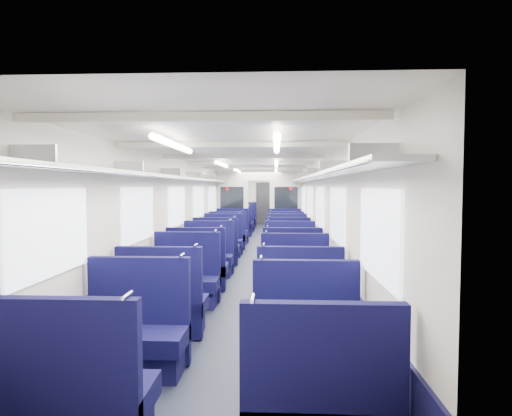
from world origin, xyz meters
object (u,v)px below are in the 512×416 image
at_px(seat_11, 290,259).
at_px(seat_19, 285,233).
at_px(seat_2, 135,336).
at_px(seat_1, 320,411).
at_px(seat_9, 292,270).
at_px(seat_22, 241,224).
at_px(seat_8, 198,270).
at_px(seat_0, 74,402).
at_px(seat_23, 283,224).
at_px(end_door, 264,203).
at_px(seat_17, 286,238).
at_px(bulkhead, 259,204).
at_px(seat_3, 307,343).
at_px(seat_14, 223,243).
at_px(seat_12, 216,250).
at_px(seat_18, 232,233).
at_px(seat_5, 299,307).
at_px(seat_10, 208,259).
at_px(seat_21, 284,227).
at_px(seat_4, 163,307).
at_px(seat_6, 186,282).
at_px(seat_13, 288,249).
at_px(seat_27, 282,219).
at_px(seat_15, 287,244).
at_px(seat_20, 238,227).
at_px(seat_7, 295,285).
at_px(seat_25, 283,222).
at_px(seat_24, 243,221).
at_px(seat_16, 228,237).
at_px(seat_26, 245,219).

bearing_deg(seat_11, seat_19, 90.00).
bearing_deg(seat_2, seat_19, 79.70).
height_order(seat_1, seat_11, same).
relative_size(seat_9, seat_22, 1.00).
bearing_deg(seat_1, seat_8, 109.99).
bearing_deg(seat_0, seat_23, 82.98).
bearing_deg(seat_19, seat_2, -100.30).
xyz_separation_m(end_door, seat_17, (0.83, -8.01, -0.65)).
relative_size(bulkhead, seat_3, 2.45).
bearing_deg(seat_0, seat_14, 90.00).
bearing_deg(seat_12, seat_18, 90.00).
height_order(seat_3, seat_5, same).
xyz_separation_m(end_door, seat_12, (-0.83, -10.34, -0.65)).
height_order(seat_3, seat_10, same).
bearing_deg(seat_1, bulkhead, 94.35).
relative_size(seat_9, seat_21, 1.00).
bearing_deg(seat_14, seat_21, 68.60).
xyz_separation_m(seat_4, seat_11, (1.66, 3.42, 0.00)).
bearing_deg(seat_6, seat_13, 64.23).
xyz_separation_m(seat_4, seat_9, (1.66, 2.34, 0.00)).
height_order(seat_9, seat_27, same).
distance_m(seat_15, seat_20, 4.81).
relative_size(seat_7, seat_10, 1.00).
bearing_deg(seat_25, seat_4, -97.64).
distance_m(seat_12, seat_22, 6.70).
distance_m(seat_4, seat_24, 12.54).
relative_size(seat_2, seat_18, 1.00).
relative_size(seat_7, seat_8, 1.00).
distance_m(seat_4, seat_23, 11.35).
height_order(end_door, seat_9, end_door).
xyz_separation_m(seat_8, seat_24, (0.00, 10.26, 0.00)).
bearing_deg(seat_11, bulkhead, 99.06).
relative_size(end_door, seat_4, 1.75).
xyz_separation_m(bulkhead, seat_6, (-0.83, -7.31, -0.88)).
xyz_separation_m(seat_9, seat_16, (-1.66, 4.60, 0.00)).
bearing_deg(seat_21, seat_24, 124.02).
bearing_deg(seat_5, seat_15, 90.00).
xyz_separation_m(seat_0, seat_5, (1.66, 2.34, 0.00)).
xyz_separation_m(seat_14, seat_19, (1.66, 2.30, 0.00)).
height_order(seat_18, seat_25, same).
bearing_deg(seat_17, seat_22, 110.80).
xyz_separation_m(seat_23, seat_26, (-1.66, 2.37, 0.00)).
distance_m(seat_3, seat_23, 12.32).
bearing_deg(bulkhead, seat_5, -84.45).
height_order(seat_19, seat_21, same).
bearing_deg(seat_20, seat_27, 64.68).
relative_size(seat_7, seat_23, 1.00).
distance_m(seat_0, seat_27, 16.04).
relative_size(seat_13, seat_23, 1.00).
distance_m(seat_8, seat_24, 10.26).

